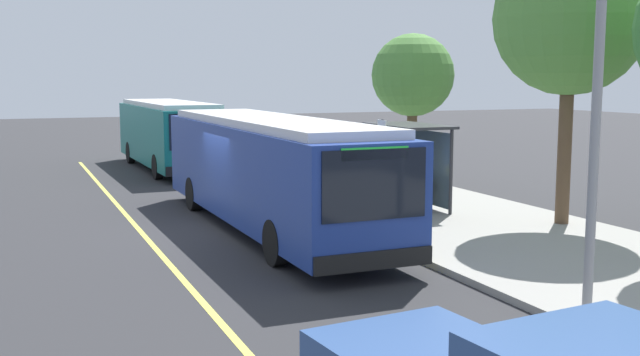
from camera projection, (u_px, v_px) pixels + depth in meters
name	position (u px, v px, depth m)	size (l,w,h in m)	color
ground_plane	(228.00, 229.00, 19.94)	(120.00, 120.00, 0.00)	#2B2B2D
sidewalk_curb	(424.00, 211.00, 22.21)	(44.00, 6.40, 0.15)	gray
lane_stripe_center	(144.00, 235.00, 19.10)	(36.00, 0.14, 0.01)	#E0D64C
transit_bus_main	(269.00, 168.00, 19.64)	(12.17, 2.68, 2.95)	navy
transit_bus_second	(169.00, 132.00, 32.66)	(10.28, 2.77, 2.95)	#146B66
bus_shelter	(410.00, 148.00, 22.17)	(2.90, 1.60, 2.48)	#333338
waiting_bench	(406.00, 191.00, 22.30)	(1.60, 0.48, 0.95)	brown
route_sign_post	(382.00, 159.00, 18.87)	(0.44, 0.08, 2.80)	#333338
pedestrian_commuter	(342.00, 168.00, 23.86)	(0.24, 0.40, 1.69)	#282D47
street_tree_near_shelter	(413.00, 76.00, 26.24)	(2.89, 2.89, 5.36)	brown
street_tree_upstreet	(570.00, 20.00, 19.22)	(3.92, 3.92, 7.28)	brown
utility_pole	(596.00, 117.00, 11.90)	(0.16, 0.16, 6.40)	gray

